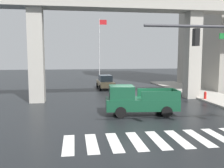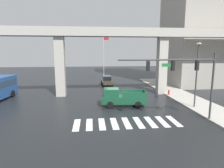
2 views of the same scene
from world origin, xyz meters
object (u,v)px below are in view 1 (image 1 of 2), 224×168
(pickup_truck, at_px, (137,101))
(fire_hydrant, at_px, (205,96))
(sedan_tan, at_px, (105,82))
(flagpole, at_px, (100,46))

(pickup_truck, xyz_separation_m, fire_hydrant, (7.70, 4.50, -0.56))
(pickup_truck, distance_m, sedan_tan, 14.35)
(sedan_tan, distance_m, flagpole, 7.41)
(sedan_tan, bearing_deg, fire_hydrant, -50.10)
(pickup_truck, xyz_separation_m, sedan_tan, (-0.52, 14.34, -0.14))
(pickup_truck, distance_m, fire_hydrant, 8.94)
(flagpole, bearing_deg, pickup_truck, -88.26)
(pickup_truck, bearing_deg, fire_hydrant, 30.27)
(sedan_tan, xyz_separation_m, flagpole, (-0.08, 5.71, 4.72))
(pickup_truck, distance_m, flagpole, 20.58)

